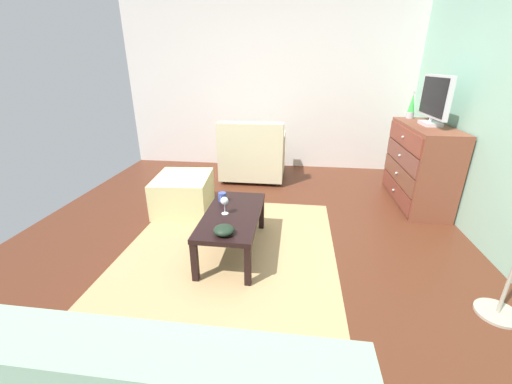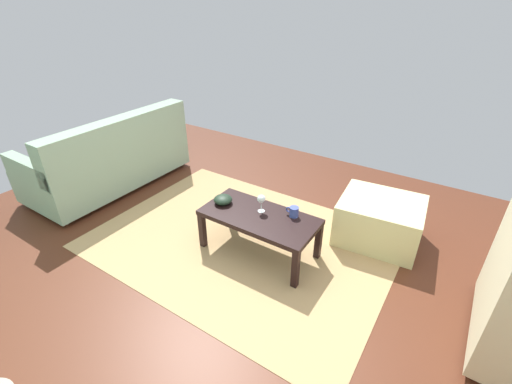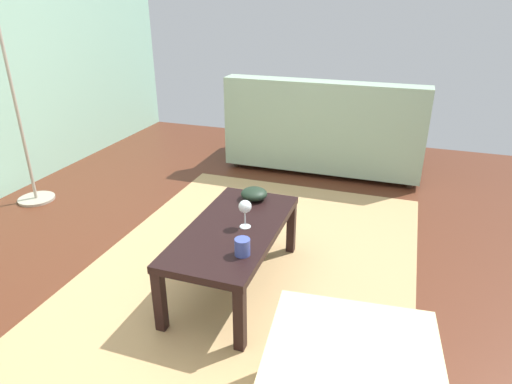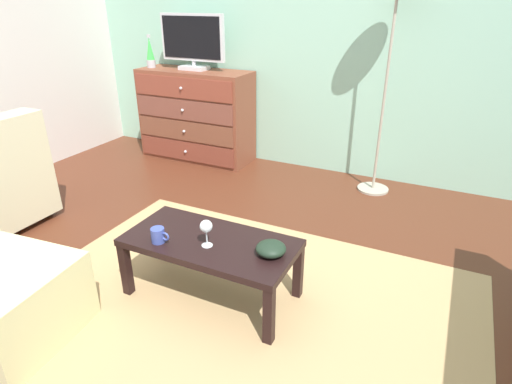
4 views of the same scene
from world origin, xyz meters
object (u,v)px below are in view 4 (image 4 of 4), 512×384
at_px(coffee_table, 210,247).
at_px(wine_glass, 206,227).
at_px(lava_lamp, 150,53).
at_px(mug, 158,235).
at_px(dresser, 196,115).
at_px(ottoman, 0,302).
at_px(bowl_decorative, 271,249).
at_px(tv, 192,41).

xyz_separation_m(coffee_table, wine_glass, (0.02, -0.06, 0.17)).
height_order(lava_lamp, mug, lava_lamp).
bearing_deg(dresser, mug, -61.96).
xyz_separation_m(wine_glass, ottoman, (-0.83, -0.68, -0.29)).
height_order(mug, bowl_decorative, mug).
bearing_deg(mug, lava_lamp, 128.05).
relative_size(coffee_table, ottoman, 1.40).
relative_size(lava_lamp, mug, 2.89).
distance_m(bowl_decorative, ottoman, 1.41).
xyz_separation_m(dresser, lava_lamp, (-0.50, -0.04, 0.62)).
bearing_deg(wine_glass, mug, -162.37).
relative_size(dresser, lava_lamp, 3.63).
xyz_separation_m(wine_glass, bowl_decorative, (0.35, 0.07, -0.08)).
distance_m(lava_lamp, ottoman, 3.02).
bearing_deg(tv, bowl_decorative, -48.73).
bearing_deg(coffee_table, tv, 124.58).
bearing_deg(bowl_decorative, lava_lamp, 139.29).
distance_m(tv, mug, 2.57).
bearing_deg(coffee_table, lava_lamp, 134.00).
relative_size(dresser, ottoman, 1.71).
xyz_separation_m(mug, bowl_decorative, (0.61, 0.15, -0.01)).
relative_size(bowl_decorative, ottoman, 0.23).
height_order(tv, bowl_decorative, tv).
relative_size(lava_lamp, coffee_table, 0.34).
relative_size(dresser, mug, 10.50).
distance_m(tv, ottoman, 2.99).
relative_size(lava_lamp, ottoman, 0.47).
relative_size(dresser, bowl_decorative, 7.43).
distance_m(mug, bowl_decorative, 0.63).
height_order(wine_glass, ottoman, wine_glass).
height_order(wine_glass, mug, wine_glass).
height_order(lava_lamp, coffee_table, lava_lamp).
distance_m(tv, bowl_decorative, 2.78).
height_order(dresser, ottoman, dresser).
xyz_separation_m(tv, bowl_decorative, (1.75, -2.00, -0.81)).
distance_m(lava_lamp, coffee_table, 2.81).
xyz_separation_m(lava_lamp, ottoman, (1.07, -2.69, -0.89)).
relative_size(wine_glass, ottoman, 0.22).
distance_m(lava_lamp, bowl_decorative, 3.04).
distance_m(tv, lava_lamp, 0.51).
bearing_deg(tv, lava_lamp, -172.19).
height_order(dresser, coffee_table, dresser).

